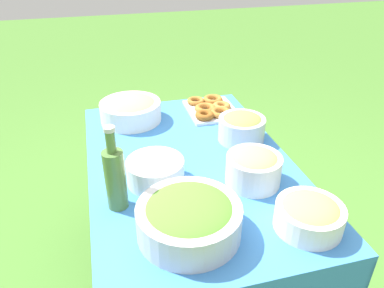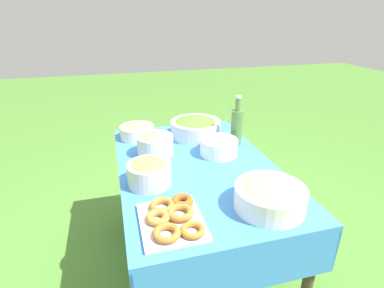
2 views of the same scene
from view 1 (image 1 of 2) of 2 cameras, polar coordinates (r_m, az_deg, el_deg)
ground_plane at (r=2.10m, az=-0.19°, el=-20.14°), size 14.00×14.00×0.00m
picnic_table at (r=1.65m, az=-0.23°, el=-5.76°), size 1.31×0.85×0.75m
salad_bowl at (r=1.22m, az=-0.46°, el=-11.10°), size 0.34×0.34×0.13m
pasta_bowl at (r=1.94m, az=-9.35°, el=5.27°), size 0.31×0.31×0.12m
donut_platter at (r=2.02m, az=2.92°, el=5.44°), size 0.33×0.26×0.05m
plate_stack at (r=1.46m, az=-5.58°, el=-4.17°), size 0.22×0.22×0.10m
olive_oil_bottle at (r=1.32m, az=-11.64°, el=-4.92°), size 0.07×0.07×0.32m
bread_bowl at (r=1.45m, az=9.38°, el=-3.45°), size 0.21×0.21×0.14m
fruit_bowl at (r=1.30m, az=17.47°, el=-10.19°), size 0.23×0.23×0.11m
olive_bowl at (r=1.75m, az=7.59°, el=2.66°), size 0.22×0.22×0.13m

